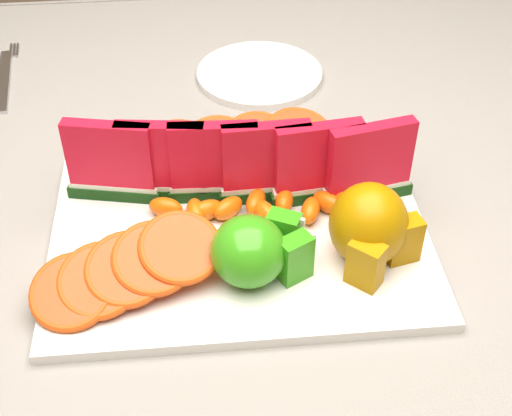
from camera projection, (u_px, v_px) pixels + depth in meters
table at (168, 248)px, 0.91m from camera, size 1.40×0.90×0.75m
tablecloth at (164, 211)px, 0.87m from camera, size 1.53×1.03×0.20m
platter at (240, 234)px, 0.77m from camera, size 0.40×0.30×0.01m
apple_cluster at (256, 250)px, 0.69m from camera, size 0.11×0.09×0.07m
pear_cluster at (370, 228)px, 0.71m from camera, size 0.11×0.11×0.09m
side_plate at (259, 74)px, 1.02m from camera, size 0.22×0.22×0.01m
fork at (5, 78)px, 1.02m from camera, size 0.04×0.20×0.00m
watermelon_row at (240, 164)px, 0.77m from camera, size 0.39×0.07×0.10m
orange_fan_front at (127, 269)px, 0.68m from camera, size 0.20×0.13×0.06m
orange_fan_back at (219, 143)px, 0.85m from camera, size 0.29×0.11×0.04m
tangerine_segments at (258, 207)px, 0.77m from camera, size 0.22×0.06×0.02m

